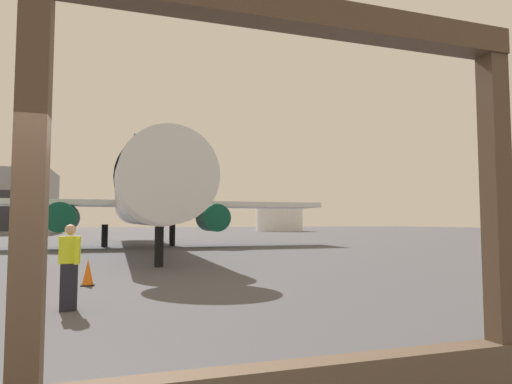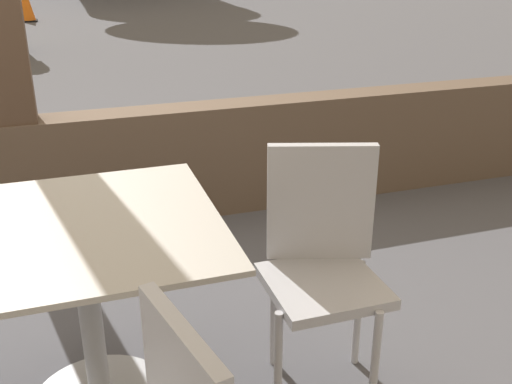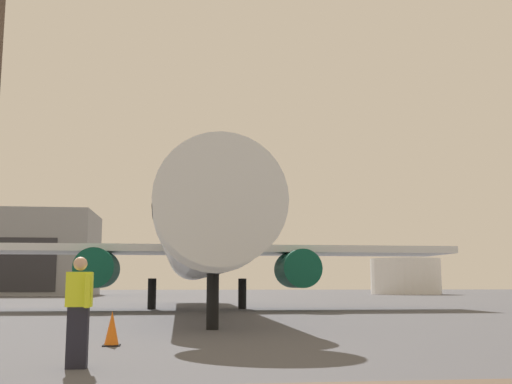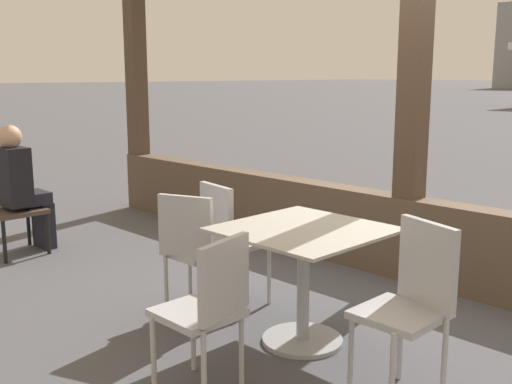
# 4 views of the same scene
# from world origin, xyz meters

# --- Properties ---
(window_frame) EXTENTS (8.09, 0.24, 3.62)m
(window_frame) POSITION_xyz_m (0.00, 0.00, 1.25)
(window_frame) COLOR brown
(window_frame) RESTS_ON ground
(dining_table) EXTENTS (0.93, 0.93, 0.76)m
(dining_table) POSITION_xyz_m (0.24, -1.60, 0.49)
(dining_table) COLOR #ADA89E
(dining_table) RESTS_ON ground
(cafe_chair_window_left) EXTENTS (0.48, 0.48, 0.95)m
(cafe_chair_window_left) POSITION_xyz_m (1.08, -1.70, 0.57)
(cafe_chair_window_left) COLOR #B2B2B7
(cafe_chair_window_left) RESTS_ON ground
(cafe_chair_window_right) EXTENTS (0.44, 0.44, 0.92)m
(cafe_chair_window_right) POSITION_xyz_m (-0.59, -1.50, 0.55)
(cafe_chair_window_right) COLOR #B2B2B7
(cafe_chair_window_right) RESTS_ON ground
(cafe_chair_aisle_left) EXTENTS (0.50, 0.50, 0.91)m
(cafe_chair_aisle_left) POSITION_xyz_m (-0.55, -1.86, 0.55)
(cafe_chair_aisle_left) COLOR #B2B2B7
(cafe_chair_aisle_left) RESTS_ON ground
(cafe_chair_aisle_right) EXTENTS (0.46, 0.46, 0.88)m
(cafe_chair_aisle_right) POSITION_xyz_m (0.32, -2.45, 0.52)
(cafe_chair_aisle_right) COLOR #B2B2B7
(cafe_chair_aisle_right) RESTS_ON ground
(lounge_bench) EXTENTS (0.48, 0.48, 0.44)m
(lounge_bench) POSITION_xyz_m (-3.00, -2.05, 0.38)
(lounge_bench) COLOR #47382D
(lounge_bench) RESTS_ON ground
(seated_passenger) EXTENTS (0.40, 0.47, 1.24)m
(seated_passenger) POSITION_xyz_m (-3.01, -1.98, 0.67)
(seated_passenger) COLOR black
(seated_passenger) RESTS_ON ground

